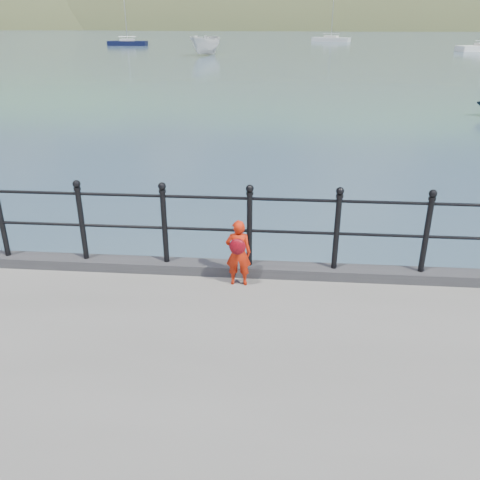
# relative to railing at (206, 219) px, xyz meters

# --- Properties ---
(ground) EXTENTS (600.00, 600.00, 0.00)m
(ground) POSITION_rel_railing_xyz_m (-0.00, 0.15, -1.82)
(ground) COLOR #2D4251
(ground) RESTS_ON ground
(kerb) EXTENTS (60.00, 0.30, 0.15)m
(kerb) POSITION_rel_railing_xyz_m (-0.00, -0.00, -0.75)
(kerb) COLOR #28282B
(kerb) RESTS_ON quay
(railing) EXTENTS (18.11, 0.11, 1.20)m
(railing) POSITION_rel_railing_xyz_m (0.00, 0.00, 0.00)
(railing) COLOR black
(railing) RESTS_ON kerb
(far_shore) EXTENTS (830.00, 200.00, 156.00)m
(far_shore) POSITION_rel_railing_xyz_m (38.34, 239.56, -24.39)
(far_shore) COLOR #333A21
(far_shore) RESTS_ON ground
(child) EXTENTS (0.35, 0.30, 0.95)m
(child) POSITION_rel_railing_xyz_m (0.47, -0.32, -0.34)
(child) COLOR red
(child) RESTS_ON quay
(launch_white) EXTENTS (3.91, 6.27, 2.27)m
(launch_white) POSITION_rel_railing_xyz_m (-8.40, 56.11, -0.69)
(launch_white) COLOR silver
(launch_white) RESTS_ON ground
(sailboat_deep) EXTENTS (6.85, 4.32, 9.69)m
(sailboat_deep) POSITION_rel_railing_xyz_m (8.72, 90.67, -1.48)
(sailboat_deep) COLOR silver
(sailboat_deep) RESTS_ON ground
(sailboat_left) EXTENTS (5.97, 1.91, 8.46)m
(sailboat_left) POSITION_rel_railing_xyz_m (-23.38, 75.10, -1.49)
(sailboat_left) COLOR black
(sailboat_left) RESTS_ON ground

